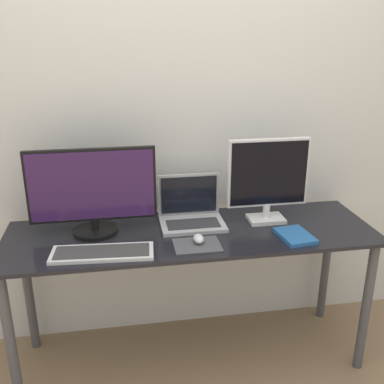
% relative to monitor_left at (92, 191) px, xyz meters
% --- Properties ---
extents(wall_back, '(7.00, 0.05, 2.50)m').
position_rel_monitor_left_xyz_m(wall_back, '(0.46, 0.27, 0.31)').
color(wall_back, silver).
rests_on(wall_back, ground_plane).
extents(desk, '(1.78, 0.55, 0.73)m').
position_rel_monitor_left_xyz_m(desk, '(0.46, -0.07, -0.31)').
color(desk, black).
rests_on(desk, ground_plane).
extents(monitor_left, '(0.59, 0.21, 0.42)m').
position_rel_monitor_left_xyz_m(monitor_left, '(0.00, 0.00, 0.00)').
color(monitor_left, black).
rests_on(monitor_left, desk).
extents(monitor_right, '(0.41, 0.13, 0.43)m').
position_rel_monitor_left_xyz_m(monitor_right, '(0.85, 0.00, 0.02)').
color(monitor_right, silver).
rests_on(monitor_right, desk).
extents(laptop, '(0.32, 0.23, 0.23)m').
position_rel_monitor_left_xyz_m(laptop, '(0.47, 0.04, -0.15)').
color(laptop, '#ADADB2').
rests_on(laptop, desk).
extents(keyboard, '(0.45, 0.19, 0.02)m').
position_rel_monitor_left_xyz_m(keyboard, '(0.04, -0.24, -0.20)').
color(keyboard, silver).
rests_on(keyboard, desk).
extents(mousepad, '(0.21, 0.16, 0.00)m').
position_rel_monitor_left_xyz_m(mousepad, '(0.46, -0.22, -0.21)').
color(mousepad, '#47474C').
rests_on(mousepad, desk).
extents(mouse, '(0.05, 0.08, 0.04)m').
position_rel_monitor_left_xyz_m(mouse, '(0.47, -0.20, -0.19)').
color(mouse, silver).
rests_on(mouse, mousepad).
extents(book, '(0.16, 0.21, 0.02)m').
position_rel_monitor_left_xyz_m(book, '(0.92, -0.22, -0.20)').
color(book, '#235B9E').
rests_on(book, desk).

